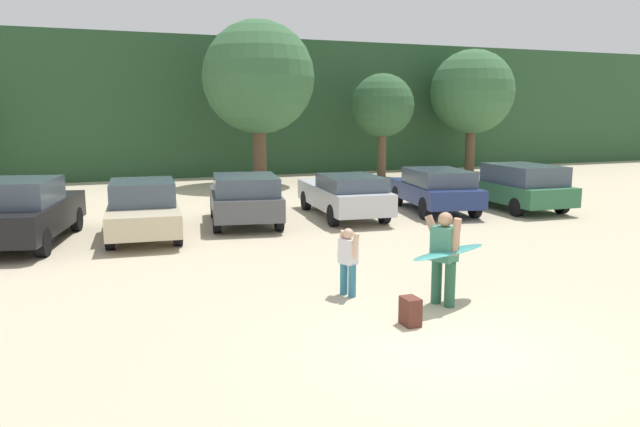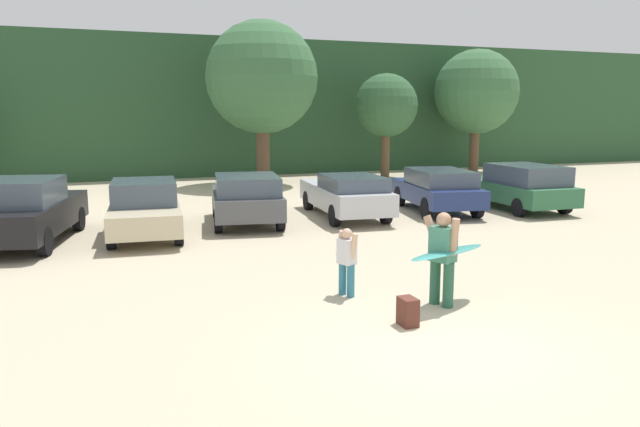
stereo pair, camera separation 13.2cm
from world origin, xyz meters
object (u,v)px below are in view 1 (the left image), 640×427
parked_car_navy (435,188)px  surfboard_teal (449,252)px  parked_car_black (22,211)px  person_adult (444,253)px  parked_car_dark_gray (245,198)px  backpack_dropped (410,311)px  parked_car_forest_green (516,186)px  parked_car_silver (344,194)px  person_child (348,258)px  parked_car_champagne (143,208)px

parked_car_navy → surfboard_teal: parked_car_navy is taller
parked_car_black → person_adult: bearing=-125.1°
parked_car_dark_gray → backpack_dropped: bearing=-168.5°
surfboard_teal → parked_car_forest_green: bearing=-155.4°
parked_car_silver → parked_car_navy: parked_car_navy is taller
surfboard_teal → person_adult: bearing=-45.8°
parked_car_dark_gray → parked_car_navy: (6.51, -0.03, -0.02)m
parked_car_dark_gray → backpack_dropped: (0.26, -9.33, -0.58)m
parked_car_dark_gray → parked_car_silver: parked_car_dark_gray is taller
person_child → parked_car_dark_gray: bearing=-111.3°
parked_car_black → person_child: bearing=-126.7°
backpack_dropped → parked_car_navy: bearing=56.1°
person_child → surfboard_teal: size_ratio=0.65×
parked_car_black → parked_car_dark_gray: 5.91m
parked_car_silver → parked_car_navy: bearing=-87.1°
parked_car_dark_gray → person_adult: size_ratio=2.57×
parked_car_champagne → parked_car_black: bearing=96.0°
parked_car_black → parked_car_navy: parked_car_black is taller
backpack_dropped → person_adult: bearing=33.5°
parked_car_dark_gray → parked_car_silver: size_ratio=0.86×
parked_car_forest_green → person_adult: (-8.12, -8.13, 0.12)m
parked_car_silver → parked_car_forest_green: size_ratio=1.05×
person_child → parked_car_silver: bearing=-134.3°
parked_car_silver → backpack_dropped: size_ratio=10.95×
parked_car_black → parked_car_silver: 9.16m
backpack_dropped → parked_car_dark_gray: bearing=91.6°
parked_car_navy → person_adult: size_ratio=2.78×
parked_car_dark_gray → person_child: size_ratio=3.37×
parked_car_champagne → backpack_dropped: bearing=-154.7°
parked_car_champagne → surfboard_teal: (4.32, -8.09, 0.18)m
parked_car_champagne → parked_car_silver: size_ratio=0.95×
parked_car_forest_green → surfboard_teal: size_ratio=2.45×
parked_car_silver → backpack_dropped: parked_car_silver is taller
parked_car_navy → parked_car_silver: bearing=98.3°
parked_car_dark_gray → parked_car_silver: 3.26m
parked_car_champagne → parked_car_forest_green: (12.36, 0.07, 0.05)m
parked_car_silver → surfboard_teal: parked_car_silver is taller
parked_car_silver → backpack_dropped: bearing=167.8°
parked_car_dark_gray → surfboard_teal: bearing=-161.1°
parked_car_navy → person_child: bearing=149.9°
person_child → surfboard_teal: bearing=119.5°
surfboard_teal → backpack_dropped: (-1.11, -0.65, -0.72)m
parked_car_dark_gray → parked_car_navy: size_ratio=0.93×
parked_car_navy → surfboard_teal: bearing=160.1°
parked_car_forest_green → person_child: size_ratio=3.75×
parked_car_champagne → surfboard_teal: bearing=-146.7°
person_child → parked_car_forest_green: bearing=-164.5°
parked_car_dark_gray → person_child: (-0.02, -7.54, -0.10)m
person_child → backpack_dropped: bearing=77.6°
parked_car_dark_gray → parked_car_forest_green: bearing=-83.2°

